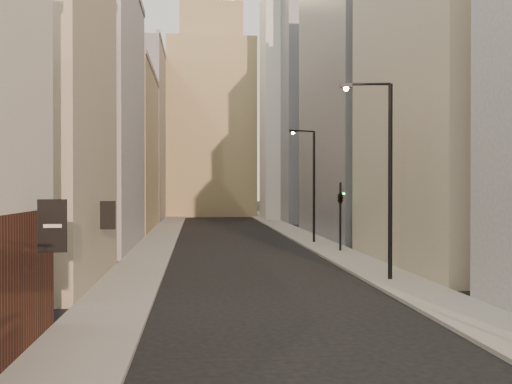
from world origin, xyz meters
The scene contains 14 objects.
sidewalk_left centered at (-6.50, 55.00, 0.07)m, with size 3.00×140.00×0.15m, color gray.
sidewalk_right centered at (6.50, 55.00, 0.07)m, with size 3.00×140.00×0.15m, color gray.
left_bldg_beige centered at (-12.00, 26.00, 8.00)m, with size 8.00×12.00×16.00m, color #9F957E.
left_bldg_grey centered at (-12.00, 42.00, 10.00)m, with size 8.00×16.00×20.00m, color gray.
left_bldg_tan centered at (-12.00, 60.00, 8.50)m, with size 8.00×18.00×17.00m, color #988761.
left_bldg_wingrid centered at (-12.00, 80.00, 12.00)m, with size 8.00×20.00×24.00m, color gray.
right_bldg_beige centered at (12.00, 30.00, 10.00)m, with size 8.00×16.00×20.00m, color #9F957E.
right_bldg_wingrid centered at (12.00, 50.00, 13.00)m, with size 8.00×20.00×26.00m, color gray.
highrise centered at (18.00, 78.00, 25.66)m, with size 21.00×23.00×51.20m.
clock_tower centered at (-1.00, 92.00, 17.63)m, with size 14.00×14.00×44.90m.
white_tower centered at (10.00, 78.00, 18.61)m, with size 8.00×8.00×41.50m.
streetlamp_mid centered at (5.97, 24.76, 5.61)m, with size 2.56×0.61×9.82m.
streetlamp_far centered at (6.10, 43.57, 5.31)m, with size 2.29×1.13×9.30m.
traffic_light_right centered at (6.90, 37.22, 3.86)m, with size 0.66×0.65×5.00m.
Camera 1 is at (-3.24, -2.49, 4.70)m, focal length 40.00 mm.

